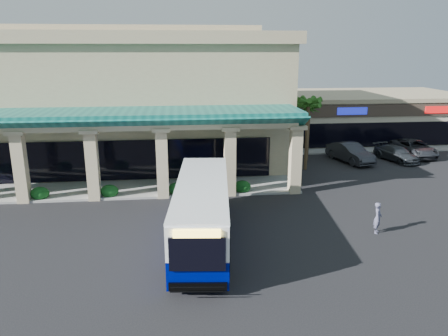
{
  "coord_description": "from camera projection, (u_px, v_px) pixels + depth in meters",
  "views": [
    {
      "loc": [
        -1.92,
        -22.93,
        9.72
      ],
      "look_at": [
        0.99,
        4.18,
        2.2
      ],
      "focal_mm": 35.0,
      "sensor_mm": 36.0,
      "label": 1
    }
  ],
  "objects": [
    {
      "name": "ground",
      "position": [
        214.0,
        225.0,
        24.76
      ],
      "size": [
        110.0,
        110.0,
        0.0
      ],
      "primitive_type": "plane",
      "color": "black"
    },
    {
      "name": "broadleaf_tree",
      "position": [
        273.0,
        125.0,
        43.11
      ],
      "size": [
        2.6,
        2.6,
        4.81
      ],
      "primitive_type": null,
      "color": "#0F4514",
      "rests_on": "ground"
    },
    {
      "name": "palm_1",
      "position": [
        308.0,
        128.0,
        38.39
      ],
      "size": [
        2.4,
        2.4,
        5.8
      ],
      "primitive_type": null,
      "color": "#235617",
      "rests_on": "ground"
    },
    {
      "name": "transit_bus",
      "position": [
        202.0,
        213.0,
        22.31
      ],
      "size": [
        3.67,
        11.48,
        3.15
      ],
      "primitive_type": null,
      "rotation": [
        0.0,
        0.0,
        -0.09
      ],
      "color": "#000873",
      "rests_on": "ground"
    },
    {
      "name": "pedestrian",
      "position": [
        378.0,
        218.0,
        23.56
      ],
      "size": [
        0.66,
        0.75,
        1.73
      ],
      "primitive_type": "imported",
      "rotation": [
        0.0,
        0.0,
        1.07
      ],
      "color": "#555672",
      "rests_on": "ground"
    },
    {
      "name": "main_building",
      "position": [
        106.0,
        96.0,
        37.77
      ],
      "size": [
        30.8,
        14.8,
        11.35
      ],
      "primitive_type": null,
      "color": "tan",
      "rests_on": "ground"
    },
    {
      "name": "car_gray",
      "position": [
        414.0,
        148.0,
        40.56
      ],
      "size": [
        2.74,
        5.5,
        1.5
      ],
      "primitive_type": "imported",
      "rotation": [
        0.0,
        0.0,
        0.05
      ],
      "color": "#2E3137",
      "rests_on": "ground"
    },
    {
      "name": "arcade",
      "position": [
        89.0,
        152.0,
        29.7
      ],
      "size": [
        30.0,
        6.2,
        5.7
      ],
      "primitive_type": null,
      "color": "#0F5D56",
      "rests_on": "ground"
    },
    {
      "name": "palm_0",
      "position": [
        307.0,
        130.0,
        35.3
      ],
      "size": [
        2.4,
        2.4,
        6.6
      ],
      "primitive_type": null,
      "color": "#235617",
      "rests_on": "ground"
    },
    {
      "name": "car_red",
      "position": [
        396.0,
        153.0,
        38.8
      ],
      "size": [
        3.09,
        4.92,
        1.33
      ],
      "primitive_type": "imported",
      "rotation": [
        0.0,
        0.0,
        0.29
      ],
      "color": "#32373D",
      "rests_on": "ground"
    },
    {
      "name": "strip_mall",
      "position": [
        356.0,
        115.0,
        48.97
      ],
      "size": [
        22.5,
        12.5,
        4.9
      ],
      "primitive_type": null,
      "color": "beige",
      "rests_on": "ground"
    },
    {
      "name": "car_white",
      "position": [
        350.0,
        153.0,
        38.34
      ],
      "size": [
        3.06,
        5.34,
        1.66
      ],
      "primitive_type": "imported",
      "rotation": [
        0.0,
        0.0,
        0.27
      ],
      "color": "#292B30",
      "rests_on": "ground"
    }
  ]
}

